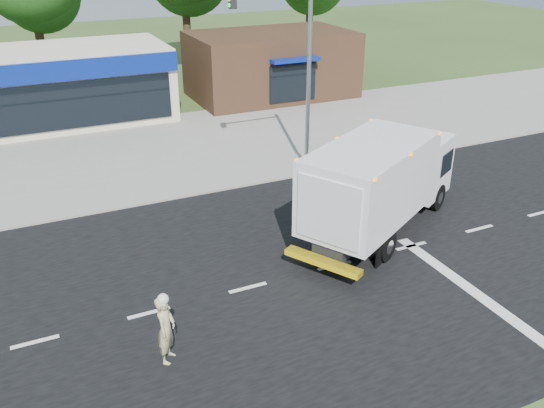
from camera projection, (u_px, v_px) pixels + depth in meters
name	position (u px, v px, depth m)	size (l,w,h in m)	color
ground	(334.00, 266.00, 18.37)	(120.00, 120.00, 0.00)	#385123
road_asphalt	(334.00, 266.00, 18.37)	(60.00, 14.00, 0.02)	black
sidewalk	(239.00, 175.00, 25.06)	(60.00, 2.40, 0.12)	gray
parking_apron	(197.00, 137.00, 29.84)	(60.00, 9.00, 0.02)	gray
lane_markings	(395.00, 277.00, 17.77)	(55.20, 7.00, 0.01)	silver
ems_box_truck	(381.00, 179.00, 19.61)	(8.09, 6.03, 3.51)	black
emergency_worker	(166.00, 328.00, 13.96)	(0.73, 0.80, 1.95)	tan
brown_storefront	(271.00, 64.00, 36.54)	(10.00, 6.70, 4.00)	#382316
traffic_signal_pole	(295.00, 60.00, 23.37)	(3.51, 0.25, 8.00)	gray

